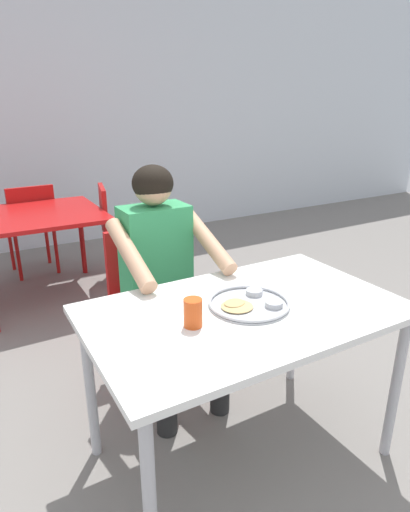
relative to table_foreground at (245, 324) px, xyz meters
The scene contains 10 objects.
ground_plane 0.69m from the table_foreground, 132.24° to the right, with size 12.00×12.00×0.05m, color slate.
back_wall 3.72m from the table_foreground, 90.91° to the left, with size 12.00×0.12×3.40m, color silver.
table_foreground is the anchor object (origin of this frame).
thali_tray 0.09m from the table_foreground, 21.95° to the left, with size 0.33×0.33×0.03m.
drinking_cup 0.28m from the table_foreground, behind, with size 0.07×0.07×0.11m.
chair_foreground 0.84m from the table_foreground, 96.21° to the left, with size 0.42×0.39×0.85m.
diner_foreground 0.61m from the table_foreground, 98.26° to the left, with size 0.49×0.55×1.22m.
table_background_red 2.18m from the table_foreground, 101.60° to the left, with size 0.95×0.92×0.71m.
chair_red_right 2.19m from the table_foreground, 84.51° to the left, with size 0.49×0.50×0.85m.
chair_red_far 2.76m from the table_foreground, 98.55° to the left, with size 0.44×0.42×0.83m.
Camera 1 is at (-0.85, -1.20, 1.51)m, focal length 30.18 mm.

